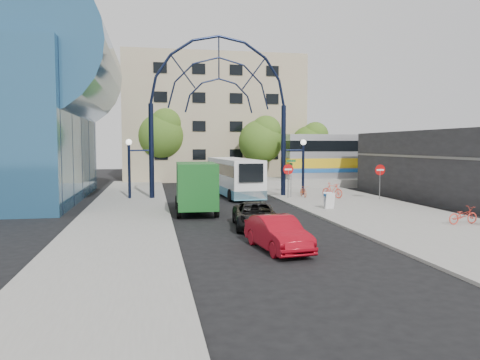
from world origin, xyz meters
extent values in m
plane|color=black|center=(0.00, 0.00, 0.00)|extent=(120.00, 120.00, 0.00)
cube|color=gray|center=(8.00, 4.00, 0.06)|extent=(8.00, 56.00, 0.12)
cube|color=gray|center=(-6.50, 6.00, 0.06)|extent=(5.00, 50.00, 0.12)
cylinder|color=black|center=(-5.00, 14.00, 3.50)|extent=(0.36, 0.36, 7.00)
cylinder|color=black|center=(5.00, 14.00, 3.50)|extent=(0.36, 0.36, 7.00)
cylinder|color=black|center=(-6.60, 14.00, 2.00)|extent=(0.20, 0.20, 4.00)
cylinder|color=black|center=(6.60, 14.00, 2.00)|extent=(0.20, 0.20, 4.00)
sphere|color=white|center=(-6.60, 14.00, 4.20)|extent=(0.44, 0.44, 0.44)
sphere|color=white|center=(6.60, 14.00, 4.20)|extent=(0.44, 0.44, 0.44)
cylinder|color=slate|center=(4.80, 12.00, 1.22)|extent=(0.06, 0.06, 2.20)
cylinder|color=red|center=(4.80, 12.00, 2.22)|extent=(0.80, 0.04, 0.80)
cube|color=white|center=(4.80, 11.97, 2.22)|extent=(0.55, 0.02, 0.12)
cylinder|color=slate|center=(11.00, 10.00, 1.22)|extent=(0.06, 0.06, 2.20)
cylinder|color=red|center=(11.00, 10.00, 2.22)|extent=(0.76, 0.04, 0.76)
cube|color=white|center=(11.00, 9.97, 2.22)|extent=(0.55, 0.02, 0.12)
cylinder|color=slate|center=(5.20, 12.60, 1.52)|extent=(0.05, 0.05, 2.80)
cube|color=#146626|center=(5.20, 12.60, 2.82)|extent=(0.70, 0.03, 0.18)
cube|color=#146626|center=(5.20, 12.60, 2.57)|extent=(0.03, 0.70, 0.18)
cube|color=white|center=(5.60, 5.80, 0.62)|extent=(0.55, 0.26, 0.99)
cube|color=white|center=(5.60, 6.15, 0.62)|extent=(0.55, 0.26, 0.99)
cube|color=#1E59A5|center=(5.60, 5.98, 0.95)|extent=(0.55, 0.42, 0.14)
cylinder|color=#29587D|center=(-12.00, 15.00, 10.00)|extent=(9.00, 16.00, 9.00)
cube|color=black|center=(16.00, 10.00, 2.50)|extent=(6.00, 16.00, 5.00)
cube|color=tan|center=(2.00, 35.00, 7.00)|extent=(20.00, 12.00, 14.00)
cube|color=gray|center=(20.00, 22.00, 0.40)|extent=(32.00, 5.00, 0.80)
cube|color=#B7B7BC|center=(20.00, 22.00, 2.90)|extent=(25.00, 3.00, 4.20)
cube|color=gold|center=(20.00, 22.00, 2.30)|extent=(25.10, 3.05, 0.90)
cube|color=black|center=(20.00, 22.00, 3.90)|extent=(25.05, 3.05, 1.00)
cube|color=#1E59A5|center=(20.00, 22.00, 1.60)|extent=(25.10, 3.05, 0.35)
cylinder|color=#382314|center=(6.00, 26.00, 1.26)|extent=(0.36, 0.36, 2.52)
sphere|color=#395F19|center=(6.00, 26.00, 4.34)|extent=(4.48, 4.48, 4.48)
sphere|color=#395F19|center=(6.50, 25.70, 5.46)|extent=(3.08, 3.08, 3.08)
cylinder|color=#382314|center=(-4.00, 30.00, 1.44)|extent=(0.36, 0.36, 2.88)
sphere|color=#395F19|center=(-4.00, 30.00, 4.96)|extent=(5.12, 5.12, 5.12)
sphere|color=#395F19|center=(-3.50, 29.70, 6.24)|extent=(3.52, 3.52, 3.52)
cylinder|color=#382314|center=(12.00, 28.00, 1.17)|extent=(0.36, 0.36, 2.34)
sphere|color=#395F19|center=(12.00, 28.00, 4.03)|extent=(4.16, 4.16, 4.16)
sphere|color=#395F19|center=(12.50, 27.70, 5.07)|extent=(2.86, 2.86, 2.86)
cube|color=white|center=(1.39, 15.67, 1.59)|extent=(2.89, 10.59, 2.64)
cube|color=#56A3C0|center=(1.39, 15.67, 0.50)|extent=(2.92, 10.59, 0.64)
cube|color=black|center=(1.39, 15.67, 2.14)|extent=(2.93, 10.38, 0.82)
cube|color=black|center=(1.68, 10.38, 2.09)|extent=(1.72, 0.22, 1.28)
cube|color=black|center=(1.10, 20.85, 1.46)|extent=(2.19, 0.28, 1.46)
cylinder|color=black|center=(0.08, 18.85, 0.44)|extent=(0.30, 0.89, 0.87)
cylinder|color=black|center=(2.34, 18.97, 0.44)|extent=(0.30, 0.89, 0.87)
cylinder|color=black|center=(0.47, 11.74, 0.44)|extent=(0.30, 0.89, 0.87)
cylinder|color=black|center=(2.73, 11.86, 0.44)|extent=(0.30, 0.89, 0.87)
cube|color=black|center=(-2.42, 8.41, 0.99)|extent=(2.14, 2.23, 1.98)
cube|color=black|center=(-2.38, 9.49, 1.40)|extent=(1.81, 0.15, 0.90)
cube|color=#175A1F|center=(-2.51, 5.70, 1.71)|extent=(2.30, 4.22, 2.53)
cylinder|color=black|center=(-3.46, 8.17, 0.43)|extent=(0.26, 0.87, 0.87)
cylinder|color=black|center=(-1.39, 8.10, 0.43)|extent=(0.26, 0.87, 0.87)
cylinder|color=black|center=(-3.58, 4.66, 0.43)|extent=(0.26, 0.87, 0.87)
cylinder|color=black|center=(-1.51, 4.59, 0.43)|extent=(0.26, 0.87, 0.87)
imported|color=black|center=(-0.12, 0.87, 0.62)|extent=(2.54, 4.65, 1.24)
imported|color=maroon|center=(-0.34, -3.90, 0.65)|extent=(1.88, 4.09, 1.30)
imported|color=#CD5529|center=(6.17, 12.57, 0.53)|extent=(0.60, 1.57, 0.81)
imported|color=#E8412E|center=(8.04, 11.56, 0.67)|extent=(1.37, 1.83, 1.09)
imported|color=red|center=(9.95, -0.56, 0.55)|extent=(1.71, 0.77, 0.87)
camera|label=1|loc=(-4.99, -20.79, 3.98)|focal=35.00mm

